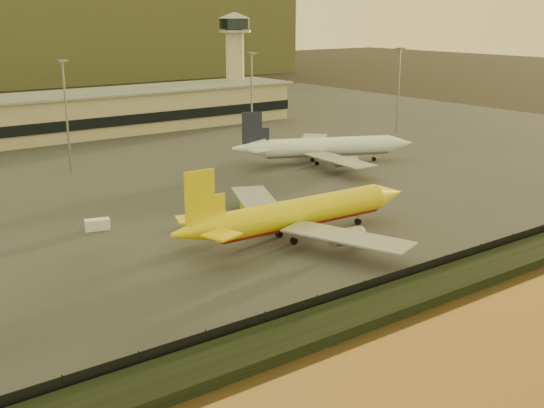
{
  "coord_description": "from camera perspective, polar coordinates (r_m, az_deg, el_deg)",
  "views": [
    {
      "loc": [
        -64.55,
        -71.67,
        36.05
      ],
      "look_at": [
        -2.33,
        12.0,
        6.48
      ],
      "focal_mm": 45.0,
      "sensor_mm": 36.0,
      "label": 1
    }
  ],
  "objects": [
    {
      "name": "dhl_cargo_jet",
      "position": [
        110.85,
        2.25,
        -0.82
      ],
      "size": [
        45.93,
        45.05,
        13.74
      ],
      "rotation": [
        0.0,
        0.0,
        -0.04
      ],
      "color": "yellow",
      "rests_on": "tarmac"
    },
    {
      "name": "tarmac",
      "position": [
        182.32,
        -15.19,
        3.9
      ],
      "size": [
        320.0,
        220.0,
        0.2
      ],
      "primitive_type": "cube",
      "color": "#2D2D2D",
      "rests_on": "ground"
    },
    {
      "name": "gse_vehicle_white",
      "position": [
        119.52,
        -14.41,
        -1.67
      ],
      "size": [
        4.49,
        2.95,
        1.86
      ],
      "primitive_type": "cube",
      "rotation": [
        0.0,
        0.0,
        -0.29
      ],
      "color": "white",
      "rests_on": "tarmac"
    },
    {
      "name": "ground",
      "position": [
        102.97,
        5.05,
        -4.73
      ],
      "size": [
        900.0,
        900.0,
        0.0
      ],
      "primitive_type": "plane",
      "color": "black",
      "rests_on": "ground"
    },
    {
      "name": "gse_vehicle_yellow",
      "position": [
        129.14,
        -1.61,
        0.17
      ],
      "size": [
        4.6,
        2.32,
        2.01
      ],
      "primitive_type": "cube",
      "rotation": [
        0.0,
        0.0,
        -0.07
      ],
      "color": "yellow",
      "rests_on": "tarmac"
    },
    {
      "name": "embankment",
      "position": [
        91.68,
        12.17,
        -7.23
      ],
      "size": [
        320.0,
        7.0,
        1.4
      ],
      "primitive_type": "cube",
      "color": "black",
      "rests_on": "ground"
    },
    {
      "name": "control_tower",
      "position": [
        243.7,
        -3.12,
        12.42
      ],
      "size": [
        11.2,
        11.2,
        35.5
      ],
      "color": "tan",
      "rests_on": "tarmac"
    },
    {
      "name": "perimeter_fence",
      "position": [
        93.9,
        10.36,
        -6.16
      ],
      "size": [
        300.0,
        0.05,
        2.2
      ],
      "primitive_type": "cube",
      "color": "black",
      "rests_on": "tarmac"
    },
    {
      "name": "white_narrowbody_jet",
      "position": [
        166.83,
        4.42,
        4.74
      ],
      "size": [
        43.0,
        40.67,
        13.09
      ],
      "rotation": [
        0.0,
        0.0,
        -0.43
      ],
      "color": "white",
      "rests_on": "tarmac"
    },
    {
      "name": "apron_light_masts",
      "position": [
        168.09,
        -8.2,
        8.72
      ],
      "size": [
        152.2,
        12.2,
        25.4
      ],
      "color": "slate",
      "rests_on": "tarmac"
    }
  ]
}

